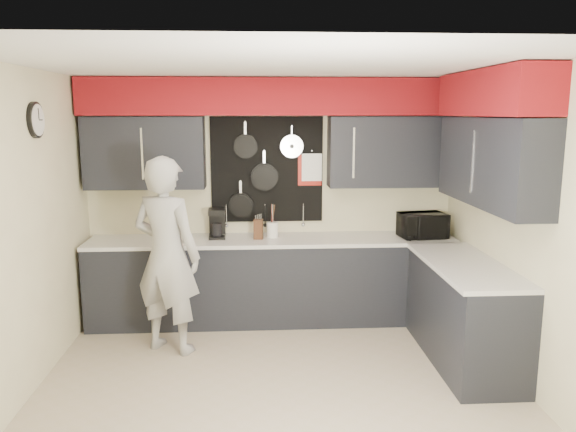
{
  "coord_description": "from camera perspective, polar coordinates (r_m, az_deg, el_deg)",
  "views": [
    {
      "loc": [
        -0.19,
        -4.39,
        2.24
      ],
      "look_at": [
        0.11,
        0.5,
        1.33
      ],
      "focal_mm": 35.0,
      "sensor_mm": 36.0,
      "label": 1
    }
  ],
  "objects": [
    {
      "name": "ground",
      "position": [
        4.93,
        -0.93,
        -16.54
      ],
      "size": [
        4.0,
        4.0,
        0.0
      ],
      "primitive_type": "plane",
      "color": "tan",
      "rests_on": "ground"
    },
    {
      "name": "back_wall_assembly",
      "position": [
        6.0,
        -1.58,
        8.27
      ],
      "size": [
        4.0,
        0.36,
        2.6
      ],
      "color": "beige",
      "rests_on": "ground"
    },
    {
      "name": "right_wall_assembly",
      "position": [
        5.09,
        20.32,
        6.47
      ],
      "size": [
        0.36,
        3.5,
        2.6
      ],
      "color": "beige",
      "rests_on": "ground"
    },
    {
      "name": "left_wall_assembly",
      "position": [
        4.85,
        -25.26,
        -1.31
      ],
      "size": [
        0.05,
        3.5,
        2.6
      ],
      "color": "beige",
      "rests_on": "ground"
    },
    {
      "name": "base_cabinets",
      "position": [
        5.84,
        3.41,
        -7.31
      ],
      "size": [
        3.95,
        2.2,
        0.92
      ],
      "color": "black",
      "rests_on": "ground"
    },
    {
      "name": "microwave",
      "position": [
        6.16,
        13.5,
        -0.94
      ],
      "size": [
        0.52,
        0.39,
        0.26
      ],
      "primitive_type": "imported",
      "rotation": [
        0.0,
        0.0,
        0.14
      ],
      "color": "black",
      "rests_on": "base_cabinets"
    },
    {
      "name": "knife_block",
      "position": [
        5.94,
        -3.02,
        -1.34
      ],
      "size": [
        0.11,
        0.11,
        0.21
      ],
      "primitive_type": "cube",
      "rotation": [
        0.0,
        0.0,
        -0.12
      ],
      "color": "#3A2712",
      "rests_on": "base_cabinets"
    },
    {
      "name": "utensil_crock",
      "position": [
        6.03,
        -1.6,
        -1.4
      ],
      "size": [
        0.13,
        0.13,
        0.16
      ],
      "primitive_type": "cylinder",
      "color": "white",
      "rests_on": "base_cabinets"
    },
    {
      "name": "coffee_maker",
      "position": [
        6.03,
        -7.23,
        -0.67
      ],
      "size": [
        0.18,
        0.22,
        0.32
      ],
      "rotation": [
        0.0,
        0.0,
        0.04
      ],
      "color": "black",
      "rests_on": "base_cabinets"
    },
    {
      "name": "person",
      "position": [
        5.35,
        -12.21,
        -3.94
      ],
      "size": [
        0.8,
        0.69,
        1.86
      ],
      "primitive_type": "imported",
      "rotation": [
        0.0,
        0.0,
        2.7
      ],
      "color": "#9C9C9A",
      "rests_on": "ground"
    }
  ]
}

